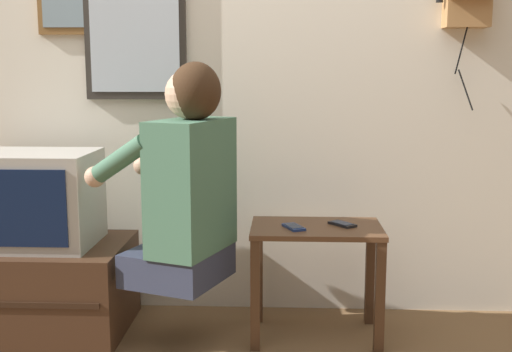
% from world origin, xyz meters
% --- Properties ---
extents(wall_back, '(6.80, 0.05, 2.55)m').
position_xyz_m(wall_back, '(0.00, 0.99, 1.27)').
color(wall_back, silver).
rests_on(wall_back, ground_plane).
extents(side_table, '(0.57, 0.37, 0.50)m').
position_xyz_m(side_table, '(0.47, 0.63, 0.39)').
color(side_table, '#51331E').
rests_on(side_table, ground_plane).
extents(person, '(0.61, 0.56, 0.92)m').
position_xyz_m(person, '(-0.08, 0.49, 0.71)').
color(person, '#2D3347').
rests_on(person, ground_plane).
extents(tv_stand, '(0.76, 0.57, 0.41)m').
position_xyz_m(tv_stand, '(-0.77, 0.64, 0.20)').
color(tv_stand, '#422819').
rests_on(tv_stand, ground_plane).
extents(television, '(0.53, 0.42, 0.42)m').
position_xyz_m(television, '(-0.78, 0.63, 0.61)').
color(television, '#ADA89E').
rests_on(television, tv_stand).
extents(wall_mirror, '(0.48, 0.04, 0.72)m').
position_xyz_m(wall_mirror, '(-0.38, 0.95, 1.40)').
color(wall_mirror, '#2D2823').
extents(cell_phone_held, '(0.11, 0.14, 0.01)m').
position_xyz_m(cell_phone_held, '(0.37, 0.58, 0.51)').
color(cell_phone_held, navy).
rests_on(cell_phone_held, side_table).
extents(cell_phone_spare, '(0.13, 0.13, 0.01)m').
position_xyz_m(cell_phone_spare, '(0.58, 0.65, 0.51)').
color(cell_phone_spare, black).
rests_on(cell_phone_spare, side_table).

